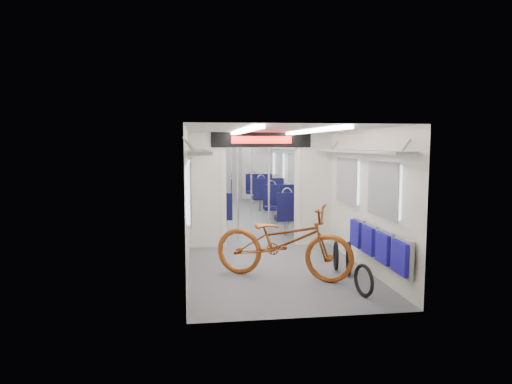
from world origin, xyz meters
TOP-DOWN VIEW (x-y plane):
  - carriage at (0.00, -0.27)m, footprint 12.00×12.02m
  - bicycle at (0.00, -4.35)m, footprint 2.28×1.64m
  - flip_bench at (1.35, -4.76)m, footprint 0.12×2.10m
  - bike_hoop_a at (0.92, -5.37)m, footprint 0.14×0.45m
  - bike_hoop_b at (1.06, -4.35)m, footprint 0.18×0.53m
  - bike_hoop_c at (0.95, -4.04)m, footprint 0.15×0.47m
  - seat_bay_near_left at (-0.93, 0.02)m, footprint 0.89×1.97m
  - seat_bay_near_right at (0.93, -0.25)m, footprint 0.92×2.11m
  - seat_bay_far_left at (-0.93, 3.30)m, footprint 0.90×2.03m
  - seat_bay_far_right at (0.93, 3.73)m, footprint 0.94×2.21m
  - stanchion_near_left at (-0.42, -1.49)m, footprint 0.04×0.04m
  - stanchion_near_right at (0.29, -1.26)m, footprint 0.05×0.05m
  - stanchion_far_left at (-0.27, 2.02)m, footprint 0.05×0.05m
  - stanchion_far_right at (0.29, 1.83)m, footprint 0.05×0.05m

SIDE VIEW (x-z plane):
  - bike_hoop_a at x=0.92m, z-range -0.03..0.43m
  - bike_hoop_c at x=0.95m, z-range -0.03..0.45m
  - bike_hoop_b at x=1.06m, z-range -0.03..0.51m
  - seat_bay_near_left at x=-0.93m, z-range 0.00..1.06m
  - seat_bay_far_left at x=-0.93m, z-range -0.01..1.08m
  - seat_bay_near_right at x=0.93m, z-range -0.01..1.10m
  - seat_bay_far_right at x=0.93m, z-range -0.01..1.13m
  - bicycle at x=0.00m, z-range 0.00..1.14m
  - flip_bench at x=1.35m, z-range 0.33..0.83m
  - stanchion_near_left at x=-0.42m, z-range 0.00..2.30m
  - stanchion_near_right at x=0.29m, z-range 0.00..2.30m
  - stanchion_far_left at x=-0.27m, z-range 0.00..2.30m
  - stanchion_far_right at x=0.29m, z-range 0.00..2.30m
  - carriage at x=0.00m, z-range 0.35..2.66m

